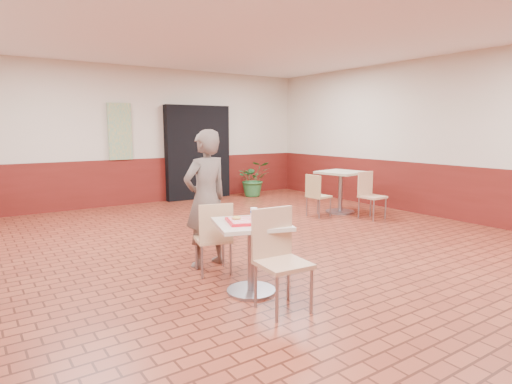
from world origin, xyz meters
TOP-DOWN VIEW (x-y plane):
  - room_shell at (0.00, 0.00)m, footprint 8.01×10.01m
  - wainscot_band at (0.00, 0.00)m, footprint 8.00×10.00m
  - corridor_doorway at (1.20, 4.88)m, footprint 1.60×0.22m
  - promo_poster at (-0.60, 4.94)m, footprint 0.50×0.03m
  - main_table at (-1.05, -0.79)m, footprint 0.70×0.70m
  - chair_main_front at (-1.05, -1.24)m, footprint 0.47×0.47m
  - chair_main_back at (-1.10, -0.09)m, footprint 0.48×0.48m
  - customer at (-1.02, 0.24)m, footprint 0.66×0.48m
  - serving_tray at (-1.05, -0.79)m, footprint 0.47×0.37m
  - ring_donut at (-1.17, -0.70)m, footprint 0.11×0.11m
  - long_john_donut at (-0.95, -0.81)m, footprint 0.17×0.11m
  - paper_cup at (-0.95, -0.69)m, footprint 0.07×0.07m
  - second_table at (2.75, 1.71)m, footprint 0.78×0.78m
  - chair_second_left at (2.09, 1.69)m, footprint 0.41×0.41m
  - chair_second_front at (2.82, 1.03)m, footprint 0.41×0.41m
  - potted_plant at (2.48, 4.40)m, footprint 0.99×0.93m

SIDE VIEW (x-z plane):
  - potted_plant at x=2.48m, z-range 0.00..0.87m
  - chair_second_left at x=2.09m, z-range 0.05..0.85m
  - chair_main_back at x=-1.10m, z-range 0.05..0.89m
  - chair_second_front at x=2.82m, z-range 0.05..0.92m
  - main_table at x=-1.05m, z-range 0.13..0.87m
  - wainscot_band at x=0.00m, z-range 0.00..1.00m
  - chair_main_front at x=-1.05m, z-range 0.05..0.99m
  - second_table at x=2.75m, z-range 0.14..0.97m
  - serving_tray at x=-1.05m, z-range 0.74..0.77m
  - ring_donut at x=-1.17m, z-range 0.77..0.80m
  - long_john_donut at x=-0.95m, z-range 0.77..0.82m
  - paper_cup at x=-0.95m, z-range 0.77..0.86m
  - customer at x=-1.02m, z-range 0.00..1.66m
  - corridor_doorway at x=1.20m, z-range 0.00..2.20m
  - room_shell at x=0.00m, z-range 0.00..3.00m
  - promo_poster at x=-0.60m, z-range 1.00..2.20m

